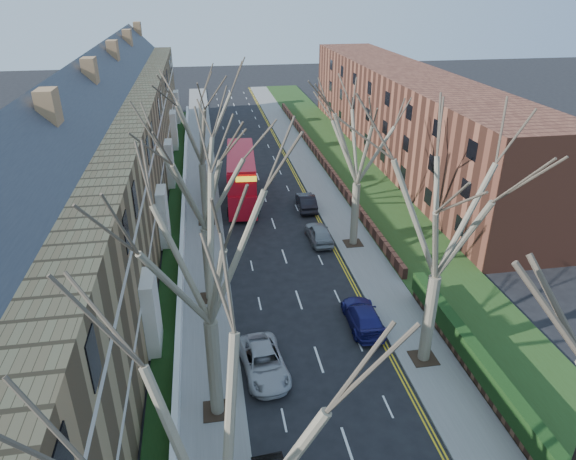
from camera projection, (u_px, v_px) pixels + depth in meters
name	position (u px, v px, depth m)	size (l,w,h in m)	color
pavement_left	(201.00, 179.00, 54.15)	(3.00, 102.00, 0.12)	slate
pavement_right	(312.00, 173.00, 55.94)	(3.00, 102.00, 0.12)	slate
terrace_left	(107.00, 156.00, 43.53)	(9.70, 78.00, 13.60)	olive
flats_right	(403.00, 115.00, 59.04)	(13.97, 54.00, 10.00)	brown
wall_hedge_right	(522.00, 423.00, 22.91)	(0.70, 24.00, 1.80)	#503022
front_wall_left	(184.00, 205.00, 46.57)	(0.30, 78.00, 1.00)	white
grass_verge_right	(352.00, 170.00, 56.57)	(6.00, 102.00, 0.06)	#243D16
tree_left_near	(214.00, 448.00, 12.18)	(9.80, 9.80, 13.73)	#766854
tree_left_mid	(204.00, 238.00, 20.78)	(10.50, 10.50, 14.71)	#766854
tree_left_far	(201.00, 166.00, 29.78)	(10.15, 10.15, 14.22)	#766854
tree_left_dist	(198.00, 113.00, 40.29)	(10.50, 10.50, 14.71)	#766854
tree_right_mid	(446.00, 201.00, 24.25)	(10.50, 10.50, 14.71)	#766854
tree_right_far	(360.00, 131.00, 36.80)	(10.15, 10.15, 14.22)	#766854
double_decker_bus	(241.00, 179.00, 48.02)	(3.32, 11.09, 4.58)	red
car_left_far	(264.00, 362.00, 27.26)	(2.18, 4.74, 1.32)	#A9A9AE
car_right_near	(363.00, 316.00, 31.00)	(1.89, 4.66, 1.35)	navy
car_right_mid	(319.00, 233.00, 41.08)	(1.70, 4.22, 1.44)	gray
car_right_far	(306.00, 202.00, 46.98)	(1.50, 4.29, 1.41)	black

